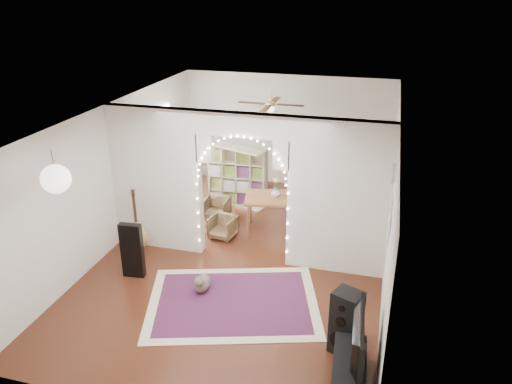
% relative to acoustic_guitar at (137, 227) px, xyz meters
% --- Properties ---
extents(floor, '(7.50, 7.50, 0.00)m').
position_rel_acoustic_guitar_xyz_m(floor, '(2.02, 0.25, -0.45)').
color(floor, black).
rests_on(floor, ground).
extents(ceiling, '(5.00, 7.50, 0.02)m').
position_rel_acoustic_guitar_xyz_m(ceiling, '(2.02, 0.25, 2.25)').
color(ceiling, white).
rests_on(ceiling, wall_back).
extents(wall_back, '(5.00, 0.02, 2.70)m').
position_rel_acoustic_guitar_xyz_m(wall_back, '(2.02, 4.00, 0.90)').
color(wall_back, silver).
rests_on(wall_back, floor).
extents(wall_front, '(5.00, 0.02, 2.70)m').
position_rel_acoustic_guitar_xyz_m(wall_front, '(2.02, -3.50, 0.90)').
color(wall_front, silver).
rests_on(wall_front, floor).
extents(wall_left, '(0.02, 7.50, 2.70)m').
position_rel_acoustic_guitar_xyz_m(wall_left, '(-0.48, 0.25, 0.90)').
color(wall_left, silver).
rests_on(wall_left, floor).
extents(wall_right, '(0.02, 7.50, 2.70)m').
position_rel_acoustic_guitar_xyz_m(wall_right, '(4.52, 0.25, 0.90)').
color(wall_right, silver).
rests_on(wall_right, floor).
extents(divider_wall, '(5.00, 0.20, 2.70)m').
position_rel_acoustic_guitar_xyz_m(divider_wall, '(2.02, 0.25, 0.98)').
color(divider_wall, silver).
rests_on(divider_wall, floor).
extents(fairy_lights, '(1.64, 0.04, 1.60)m').
position_rel_acoustic_guitar_xyz_m(fairy_lights, '(2.02, 0.12, 1.10)').
color(fairy_lights, '#FFEABF').
rests_on(fairy_lights, divider_wall).
extents(window, '(0.04, 1.20, 1.40)m').
position_rel_acoustic_guitar_xyz_m(window, '(-0.45, 2.05, 1.05)').
color(window, white).
rests_on(window, wall_left).
extents(wall_clock, '(0.03, 0.31, 0.31)m').
position_rel_acoustic_guitar_xyz_m(wall_clock, '(4.50, -0.35, 1.65)').
color(wall_clock, white).
rests_on(wall_clock, wall_right).
extents(picture_frames, '(0.02, 0.50, 0.70)m').
position_rel_acoustic_guitar_xyz_m(picture_frames, '(4.50, -0.75, 1.05)').
color(picture_frames, white).
rests_on(picture_frames, wall_right).
extents(paper_lantern, '(0.40, 0.40, 0.40)m').
position_rel_acoustic_guitar_xyz_m(paper_lantern, '(0.12, -2.15, 1.80)').
color(paper_lantern, white).
rests_on(paper_lantern, ceiling).
extents(ceiling_fan, '(1.10, 1.10, 0.30)m').
position_rel_acoustic_guitar_xyz_m(ceiling_fan, '(2.02, 2.25, 1.95)').
color(ceiling_fan, '#D59347').
rests_on(ceiling_fan, ceiling).
extents(area_rug, '(3.12, 2.67, 0.02)m').
position_rel_acoustic_guitar_xyz_m(area_rug, '(2.25, -1.18, -0.44)').
color(area_rug, maroon).
rests_on(area_rug, floor).
extents(guitar_case, '(0.39, 0.15, 0.99)m').
position_rel_acoustic_guitar_xyz_m(guitar_case, '(0.38, -0.87, 0.04)').
color(guitar_case, black).
rests_on(guitar_case, floor).
extents(acoustic_guitar, '(0.44, 0.26, 1.03)m').
position_rel_acoustic_guitar_xyz_m(acoustic_guitar, '(0.00, 0.00, 0.00)').
color(acoustic_guitar, '#B28647').
rests_on(acoustic_guitar, floor).
extents(tabby_cat, '(0.26, 0.57, 0.38)m').
position_rel_acoustic_guitar_xyz_m(tabby_cat, '(1.67, -1.01, -0.29)').
color(tabby_cat, brown).
rests_on(tabby_cat, floor).
extents(floor_speaker, '(0.46, 0.44, 0.95)m').
position_rel_acoustic_guitar_xyz_m(floor_speaker, '(4.06, -1.85, 0.02)').
color(floor_speaker, black).
rests_on(floor_speaker, floor).
extents(media_console, '(0.46, 1.02, 0.50)m').
position_rel_acoustic_guitar_xyz_m(media_console, '(4.18, -2.60, -0.20)').
color(media_console, black).
rests_on(media_console, floor).
extents(tv, '(0.20, 1.08, 0.62)m').
position_rel_acoustic_guitar_xyz_m(tv, '(4.18, -2.60, 0.36)').
color(tv, black).
rests_on(tv, media_console).
extents(bookcase, '(1.34, 0.77, 1.34)m').
position_rel_acoustic_guitar_xyz_m(bookcase, '(1.22, 2.48, 0.22)').
color(bookcase, beige).
rests_on(bookcase, floor).
extents(dining_table, '(1.34, 1.03, 0.76)m').
position_rel_acoustic_guitar_xyz_m(dining_table, '(2.34, 1.38, 0.23)').
color(dining_table, brown).
rests_on(dining_table, floor).
extents(flower_vase, '(0.22, 0.22, 0.19)m').
position_rel_acoustic_guitar_xyz_m(flower_vase, '(2.34, 1.38, 0.40)').
color(flower_vase, white).
rests_on(flower_vase, dining_table).
extents(dining_chair_left, '(0.50, 0.51, 0.46)m').
position_rel_acoustic_guitar_xyz_m(dining_chair_left, '(1.01, 1.66, -0.22)').
color(dining_chair_left, brown).
rests_on(dining_chair_left, floor).
extents(dining_chair_right, '(0.55, 0.57, 0.44)m').
position_rel_acoustic_guitar_xyz_m(dining_chair_right, '(1.41, 0.86, -0.23)').
color(dining_chair_right, brown).
rests_on(dining_chair_right, floor).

